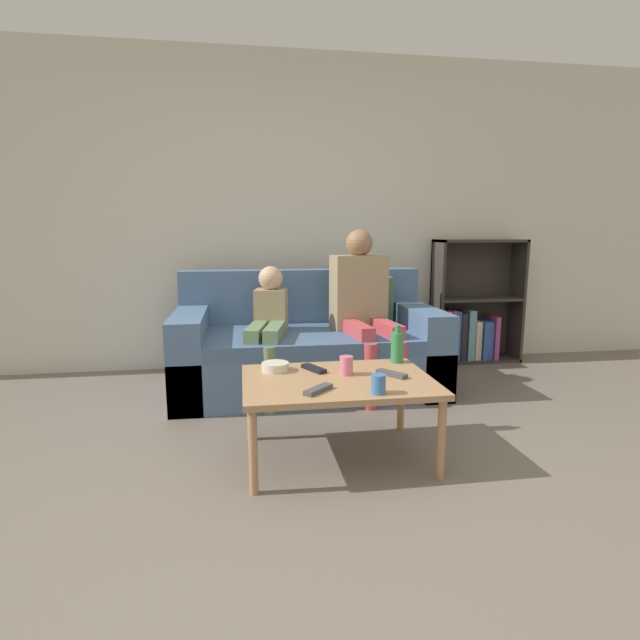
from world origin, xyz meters
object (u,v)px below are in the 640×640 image
at_px(coffee_table, 338,386).
at_px(cup_near, 346,366).
at_px(bookshelf, 471,315).
at_px(snack_bowl, 275,367).
at_px(tv_remote_0, 392,374).
at_px(couch, 308,350).
at_px(person_adult, 363,299).
at_px(tv_remote_2, 314,369).
at_px(tv_remote_1, 318,390).
at_px(bottle, 397,347).
at_px(person_child, 268,323).
at_px(cup_far, 378,384).

bearing_deg(coffee_table, cup_near, 47.04).
distance_m(bookshelf, snack_bowl, 2.45).
xyz_separation_m(cup_near, tv_remote_0, (0.22, -0.06, -0.04)).
height_order(couch, person_adult, person_adult).
bearing_deg(tv_remote_2, bookshelf, 16.57).
relative_size(cup_near, tv_remote_1, 0.63).
height_order(bookshelf, tv_remote_2, bookshelf).
height_order(person_adult, tv_remote_1, person_adult).
height_order(coffee_table, bottle, bottle).
bearing_deg(bookshelf, snack_bowl, -139.62).
distance_m(couch, person_adult, 0.56).
distance_m(cup_near, snack_bowl, 0.38).
bearing_deg(person_child, couch, 39.78).
bearing_deg(bookshelf, person_child, -158.71).
bearing_deg(snack_bowl, person_child, 89.43).
height_order(bookshelf, cup_near, bookshelf).
xyz_separation_m(person_adult, tv_remote_1, (-0.53, -1.32, -0.24)).
height_order(tv_remote_0, tv_remote_2, same).
bearing_deg(tv_remote_1, person_child, 142.69).
bearing_deg(coffee_table, bottle, 33.72).
distance_m(person_adult, cup_near, 1.13).
relative_size(couch, bookshelf, 1.74).
bearing_deg(tv_remote_2, tv_remote_1, -122.53).
height_order(tv_remote_1, bottle, bottle).
xyz_separation_m(person_adult, tv_remote_0, (-0.12, -1.12, -0.24)).
distance_m(person_adult, tv_remote_1, 1.44).
bearing_deg(snack_bowl, person_adult, 52.99).
bearing_deg(tv_remote_0, person_adult, 46.82).
xyz_separation_m(person_adult, tv_remote_2, (-0.50, -0.96, -0.24)).
height_order(coffee_table, tv_remote_0, tv_remote_0).
xyz_separation_m(couch, coffee_table, (-0.01, -1.21, 0.10)).
height_order(couch, coffee_table, couch).
distance_m(bookshelf, person_adult, 1.36).
bearing_deg(bottle, bookshelf, 52.24).
relative_size(cup_near, tv_remote_0, 0.59).
relative_size(cup_near, cup_far, 1.10).
bearing_deg(snack_bowl, bottle, 5.80).
bearing_deg(person_adult, cup_near, -115.40).
bearing_deg(bookshelf, tv_remote_2, -135.89).
height_order(coffee_table, tv_remote_2, tv_remote_2).
bearing_deg(couch, person_child, -152.13).
bearing_deg(person_adult, coffee_table, -117.08).
xyz_separation_m(bookshelf, tv_remote_1, (-1.69, -1.97, 0.02)).
bearing_deg(bottle, cup_far, -115.90).
bearing_deg(couch, person_adult, -13.14).
distance_m(coffee_table, bottle, 0.49).
distance_m(tv_remote_1, bottle, 0.70).
height_order(person_adult, tv_remote_2, person_adult).
bearing_deg(tv_remote_0, coffee_table, 143.57).
xyz_separation_m(person_adult, bottle, (-0.01, -0.86, -0.16)).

